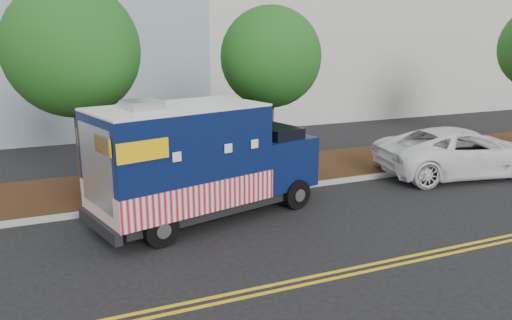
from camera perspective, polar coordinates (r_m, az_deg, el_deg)
name	(u,v)px	position (r m, az deg, el deg)	size (l,w,h in m)	color
ground	(270,208)	(15.34, 1.65, -5.45)	(120.00, 120.00, 0.00)	black
curb	(253,192)	(16.53, -0.36, -3.70)	(120.00, 0.18, 0.15)	#9E9E99
mulch_strip	(231,176)	(18.40, -2.86, -1.84)	(120.00, 4.00, 0.15)	black
centerline_near	(352,268)	(11.75, 10.88, -12.07)	(120.00, 0.10, 0.01)	gold
centerline_far	(358,273)	(11.57, 11.57, -12.56)	(120.00, 0.10, 0.01)	gold
tree_a	(72,50)	(16.41, -20.27, 11.67)	(4.08, 4.08, 6.73)	#38281C
tree_b	(271,57)	(17.74, 1.69, 11.64)	(3.52, 3.52, 6.14)	#38281C
sign_post	(85,172)	(15.60, -18.91, -1.27)	(0.06, 0.06, 2.40)	#473828
food_truck	(197,164)	(14.10, -6.71, -0.51)	(7.08, 4.08, 3.53)	black
white_car	(462,152)	(20.12, 22.46, 0.86)	(2.95, 6.39, 1.78)	white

